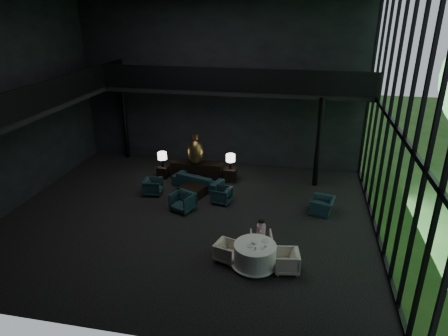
% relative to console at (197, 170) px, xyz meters
% --- Properties ---
extents(floor, '(14.00, 12.00, 0.02)m').
position_rel_console_xyz_m(floor, '(0.63, -3.70, -0.39)').
color(floor, black).
rests_on(floor, ground).
extents(wall_back, '(14.00, 0.04, 8.00)m').
position_rel_console_xyz_m(wall_back, '(0.63, 2.30, 3.61)').
color(wall_back, black).
rests_on(wall_back, ground).
extents(wall_front, '(14.00, 0.04, 8.00)m').
position_rel_console_xyz_m(wall_front, '(0.63, -9.70, 3.61)').
color(wall_front, black).
rests_on(wall_front, ground).
extents(wall_left, '(0.04, 12.00, 8.00)m').
position_rel_console_xyz_m(wall_left, '(-6.37, -3.70, 3.61)').
color(wall_left, black).
rests_on(wall_left, ground).
extents(curtain_wall, '(0.20, 12.00, 8.00)m').
position_rel_console_xyz_m(curtain_wall, '(7.58, -3.70, 3.61)').
color(curtain_wall, black).
rests_on(curtain_wall, ground).
extents(mezzanine_left, '(2.00, 12.00, 0.25)m').
position_rel_console_xyz_m(mezzanine_left, '(-5.37, -3.70, 3.61)').
color(mezzanine_left, black).
rests_on(mezzanine_left, wall_left).
extents(mezzanine_back, '(12.00, 2.00, 0.25)m').
position_rel_console_xyz_m(mezzanine_back, '(1.63, 1.30, 3.61)').
color(mezzanine_back, black).
rests_on(mezzanine_back, wall_back).
extents(railing_left, '(0.06, 12.00, 1.00)m').
position_rel_console_xyz_m(railing_left, '(-4.37, -3.70, 4.21)').
color(railing_left, black).
rests_on(railing_left, mezzanine_left).
extents(railing_back, '(12.00, 0.06, 1.00)m').
position_rel_console_xyz_m(railing_back, '(1.63, 0.30, 4.21)').
color(railing_back, black).
rests_on(railing_back, mezzanine_back).
extents(column_nw, '(0.24, 0.24, 4.00)m').
position_rel_console_xyz_m(column_nw, '(-4.37, 2.00, 1.61)').
color(column_nw, black).
rests_on(column_nw, floor).
extents(column_ne, '(0.24, 0.24, 4.00)m').
position_rel_console_xyz_m(column_ne, '(5.43, 0.30, 1.61)').
color(column_ne, black).
rests_on(column_ne, floor).
extents(console, '(2.43, 0.55, 0.77)m').
position_rel_console_xyz_m(console, '(0.00, 0.00, 0.00)').
color(console, black).
rests_on(console, floor).
extents(bronze_urn, '(0.76, 0.76, 1.42)m').
position_rel_console_xyz_m(bronze_urn, '(-0.00, -0.11, 0.99)').
color(bronze_urn, brown).
rests_on(bronze_urn, console).
extents(side_table_left, '(0.48, 0.48, 0.53)m').
position_rel_console_xyz_m(side_table_left, '(-1.60, -0.23, -0.12)').
color(side_table_left, black).
rests_on(side_table_left, floor).
extents(table_lamp_left, '(0.42, 0.42, 0.70)m').
position_rel_console_xyz_m(table_lamp_left, '(-1.60, -0.19, 0.65)').
color(table_lamp_left, black).
rests_on(table_lamp_left, side_table_left).
extents(side_table_right, '(0.55, 0.55, 0.60)m').
position_rel_console_xyz_m(side_table_right, '(1.60, -0.02, -0.08)').
color(side_table_right, black).
rests_on(side_table_right, floor).
extents(table_lamp_right, '(0.42, 0.42, 0.70)m').
position_rel_console_xyz_m(table_lamp_right, '(1.60, 0.00, 0.72)').
color(table_lamp_right, black).
rests_on(table_lamp_right, side_table_right).
extents(sofa, '(2.59, 1.43, 0.97)m').
position_rel_console_xyz_m(sofa, '(0.30, -0.97, 0.10)').
color(sofa, '#1B3A48').
rests_on(sofa, floor).
extents(lounge_armchair_west, '(0.76, 0.80, 0.75)m').
position_rel_console_xyz_m(lounge_armchair_west, '(-1.40, -2.06, -0.01)').
color(lounge_armchair_west, '#25414F').
rests_on(lounge_armchair_west, floor).
extents(lounge_armchair_east, '(0.77, 0.80, 0.70)m').
position_rel_console_xyz_m(lounge_armchair_east, '(1.64, -2.25, -0.03)').
color(lounge_armchair_east, '#173940').
rests_on(lounge_armchair_east, floor).
extents(lounge_armchair_south, '(1.11, 1.08, 0.89)m').
position_rel_console_xyz_m(lounge_armchair_south, '(0.29, -3.22, 0.06)').
color(lounge_armchair_south, black).
rests_on(lounge_armchair_south, floor).
extents(window_armchair, '(0.72, 0.96, 0.75)m').
position_rel_console_xyz_m(window_armchair, '(5.69, -2.34, -0.01)').
color(window_armchair, '#152832').
rests_on(window_armchair, floor).
extents(coffee_table, '(1.23, 1.23, 0.42)m').
position_rel_console_xyz_m(coffee_table, '(0.31, -1.85, -0.18)').
color(coffee_table, black).
rests_on(coffee_table, floor).
extents(dining_table, '(1.50, 1.50, 0.75)m').
position_rel_console_xyz_m(dining_table, '(3.53, -6.24, -0.06)').
color(dining_table, white).
rests_on(dining_table, floor).
extents(dining_chair_north, '(0.76, 0.73, 0.67)m').
position_rel_console_xyz_m(dining_chair_north, '(3.63, -5.38, -0.05)').
color(dining_chair_north, silver).
rests_on(dining_chair_north, floor).
extents(dining_chair_east, '(0.77, 0.81, 0.73)m').
position_rel_console_xyz_m(dining_chair_east, '(4.51, -6.32, -0.02)').
color(dining_chair_east, beige).
rests_on(dining_chair_east, floor).
extents(dining_chair_west, '(0.72, 0.75, 0.63)m').
position_rel_console_xyz_m(dining_chair_west, '(2.62, -6.13, -0.07)').
color(dining_chair_west, silver).
rests_on(dining_chair_west, floor).
extents(child, '(0.30, 0.30, 0.63)m').
position_rel_console_xyz_m(child, '(3.60, -5.23, 0.38)').
color(child, '#D4AABD').
rests_on(child, dining_chair_north).
extents(plate_a, '(0.26, 0.26, 0.01)m').
position_rel_console_xyz_m(plate_a, '(3.40, -6.33, 0.37)').
color(plate_a, white).
rests_on(plate_a, dining_table).
extents(plate_b, '(0.32, 0.32, 0.02)m').
position_rel_console_xyz_m(plate_b, '(3.81, -5.96, 0.37)').
color(plate_b, white).
rests_on(plate_b, dining_table).
extents(saucer, '(0.15, 0.15, 0.01)m').
position_rel_console_xyz_m(saucer, '(3.77, -6.41, 0.37)').
color(saucer, white).
rests_on(saucer, dining_table).
extents(coffee_cup, '(0.11, 0.11, 0.07)m').
position_rel_console_xyz_m(coffee_cup, '(3.85, -6.30, 0.41)').
color(coffee_cup, white).
rests_on(coffee_cup, saucer).
extents(cereal_bowl, '(0.17, 0.17, 0.08)m').
position_rel_console_xyz_m(cereal_bowl, '(3.49, -6.18, 0.41)').
color(cereal_bowl, white).
rests_on(cereal_bowl, dining_table).
extents(cream_pot, '(0.09, 0.09, 0.08)m').
position_rel_console_xyz_m(cream_pot, '(3.56, -6.50, 0.40)').
color(cream_pot, '#99999E').
rests_on(cream_pot, dining_table).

